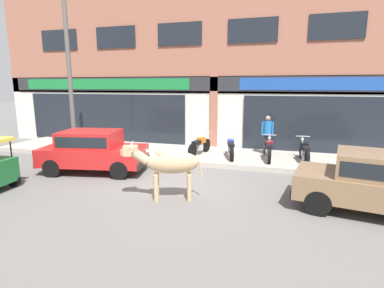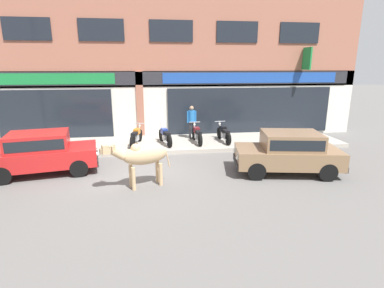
{
  "view_description": "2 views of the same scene",
  "coord_description": "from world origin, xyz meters",
  "px_view_note": "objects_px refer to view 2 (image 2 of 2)",
  "views": [
    {
      "loc": [
        2.94,
        -8.23,
        3.0
      ],
      "look_at": [
        0.22,
        1.0,
        1.1
      ],
      "focal_mm": 28.0,
      "sensor_mm": 36.0,
      "label": 1
    },
    {
      "loc": [
        0.54,
        -9.96,
        3.66
      ],
      "look_at": [
        2.04,
        1.0,
        0.75
      ],
      "focal_mm": 28.0,
      "sensor_mm": 36.0,
      "label": 2
    }
  ],
  "objects_px": {
    "car_0": "(289,151)",
    "pedestrian": "(192,119)",
    "motorcycle_1": "(165,136)",
    "car_1": "(42,151)",
    "motorcycle_2": "(197,135)",
    "motorcycle_3": "(224,134)",
    "motorcycle_0": "(136,136)",
    "cow": "(142,156)"
  },
  "relations": [
    {
      "from": "car_1",
      "to": "motorcycle_3",
      "type": "xyz_separation_m",
      "value": [
        7.13,
        2.89,
        -0.25
      ]
    },
    {
      "from": "car_1",
      "to": "motorcycle_1",
      "type": "relative_size",
      "value": 2.13
    },
    {
      "from": "car_0",
      "to": "pedestrian",
      "type": "relative_size",
      "value": 2.37
    },
    {
      "from": "car_1",
      "to": "car_0",
      "type": "bearing_deg",
      "value": -7.52
    },
    {
      "from": "car_0",
      "to": "car_1",
      "type": "xyz_separation_m",
      "value": [
        -8.44,
        1.11,
        0.0
      ]
    },
    {
      "from": "motorcycle_0",
      "to": "motorcycle_2",
      "type": "height_order",
      "value": "same"
    },
    {
      "from": "cow",
      "to": "motorcycle_0",
      "type": "distance_m",
      "value": 4.62
    },
    {
      "from": "motorcycle_0",
      "to": "pedestrian",
      "type": "relative_size",
      "value": 1.12
    },
    {
      "from": "motorcycle_2",
      "to": "motorcycle_3",
      "type": "bearing_deg",
      "value": 1.46
    },
    {
      "from": "cow",
      "to": "motorcycle_2",
      "type": "relative_size",
      "value": 1.14
    },
    {
      "from": "motorcycle_1",
      "to": "motorcycle_3",
      "type": "bearing_deg",
      "value": 1.8
    },
    {
      "from": "car_0",
      "to": "pedestrian",
      "type": "height_order",
      "value": "pedestrian"
    },
    {
      "from": "motorcycle_3",
      "to": "motorcycle_0",
      "type": "bearing_deg",
      "value": 179.62
    },
    {
      "from": "motorcycle_2",
      "to": "motorcycle_3",
      "type": "relative_size",
      "value": 1.0
    },
    {
      "from": "cow",
      "to": "motorcycle_0",
      "type": "bearing_deg",
      "value": 94.8
    },
    {
      "from": "motorcycle_0",
      "to": "motorcycle_1",
      "type": "xyz_separation_m",
      "value": [
        1.3,
        -0.11,
        0.0
      ]
    },
    {
      "from": "motorcycle_3",
      "to": "motorcycle_1",
      "type": "bearing_deg",
      "value": -178.2
    },
    {
      "from": "cow",
      "to": "pedestrian",
      "type": "distance_m",
      "value": 5.86
    },
    {
      "from": "motorcycle_0",
      "to": "motorcycle_3",
      "type": "height_order",
      "value": "same"
    },
    {
      "from": "car_1",
      "to": "motorcycle_2",
      "type": "xyz_separation_m",
      "value": [
        5.86,
        2.85,
        -0.25
      ]
    },
    {
      "from": "car_1",
      "to": "motorcycle_1",
      "type": "distance_m",
      "value": 5.2
    },
    {
      "from": "car_0",
      "to": "motorcycle_0",
      "type": "distance_m",
      "value": 6.72
    },
    {
      "from": "motorcycle_2",
      "to": "motorcycle_0",
      "type": "bearing_deg",
      "value": 178.78
    },
    {
      "from": "motorcycle_1",
      "to": "motorcycle_3",
      "type": "height_order",
      "value": "same"
    },
    {
      "from": "motorcycle_2",
      "to": "motorcycle_3",
      "type": "xyz_separation_m",
      "value": [
        1.27,
        0.03,
        0.0
      ]
    },
    {
      "from": "car_0",
      "to": "motorcycle_2",
      "type": "relative_size",
      "value": 2.09
    },
    {
      "from": "car_0",
      "to": "motorcycle_1",
      "type": "relative_size",
      "value": 2.13
    },
    {
      "from": "car_0",
      "to": "car_1",
      "type": "height_order",
      "value": "same"
    },
    {
      "from": "motorcycle_2",
      "to": "cow",
      "type": "bearing_deg",
      "value": -117.96
    },
    {
      "from": "car_0",
      "to": "motorcycle_0",
      "type": "bearing_deg",
      "value": 143.13
    },
    {
      "from": "car_1",
      "to": "motorcycle_2",
      "type": "height_order",
      "value": "car_1"
    },
    {
      "from": "car_0",
      "to": "motorcycle_3",
      "type": "xyz_separation_m",
      "value": [
        -1.31,
        4.0,
        -0.25
      ]
    },
    {
      "from": "car_0",
      "to": "motorcycle_1",
      "type": "distance_m",
      "value": 5.65
    },
    {
      "from": "pedestrian",
      "to": "motorcycle_2",
      "type": "bearing_deg",
      "value": -81.09
    },
    {
      "from": "motorcycle_0",
      "to": "motorcycle_3",
      "type": "bearing_deg",
      "value": -0.38
    },
    {
      "from": "car_0",
      "to": "motorcycle_2",
      "type": "xyz_separation_m",
      "value": [
        -2.59,
        3.97,
        -0.25
      ]
    },
    {
      "from": "cow",
      "to": "car_1",
      "type": "relative_size",
      "value": 0.55
    },
    {
      "from": "motorcycle_2",
      "to": "pedestrian",
      "type": "relative_size",
      "value": 1.13
    },
    {
      "from": "car_0",
      "to": "cow",
      "type": "bearing_deg",
      "value": -173.69
    },
    {
      "from": "car_1",
      "to": "pedestrian",
      "type": "height_order",
      "value": "pedestrian"
    },
    {
      "from": "motorcycle_1",
      "to": "motorcycle_0",
      "type": "bearing_deg",
      "value": 175.0
    },
    {
      "from": "car_1",
      "to": "motorcycle_1",
      "type": "xyz_separation_m",
      "value": [
        4.37,
        2.8,
        -0.25
      ]
    }
  ]
}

